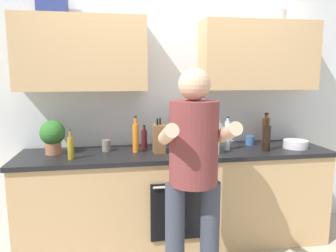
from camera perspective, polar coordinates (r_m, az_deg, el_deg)
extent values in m
plane|color=#B2A893|center=(3.25, 1.63, -20.08)|extent=(12.00, 12.00, 0.00)
cube|color=silver|center=(3.21, 0.47, 3.08)|extent=(4.00, 0.06, 2.50)
cube|color=tan|center=(2.98, -15.22, 12.42)|extent=(1.13, 0.32, 0.65)
cube|color=tan|center=(3.28, 15.94, 12.05)|extent=(1.13, 0.32, 0.65)
cylinder|color=silver|center=(3.38, 18.39, 18.25)|extent=(0.24, 0.24, 0.10)
cube|color=navy|center=(3.06, -20.14, 20.33)|extent=(0.24, 0.20, 0.22)
cube|color=tan|center=(3.07, 1.66, -13.05)|extent=(2.80, 0.60, 0.86)
cube|color=black|center=(2.93, 1.70, -4.86)|extent=(2.84, 0.64, 0.04)
cube|color=black|center=(2.78, 2.78, -15.05)|extent=(0.56, 0.02, 0.50)
cylinder|color=silver|center=(2.67, 2.92, -10.74)|extent=(0.52, 0.02, 0.02)
cylinder|color=#383D4C|center=(2.42, 1.24, -19.82)|extent=(0.14, 0.14, 0.83)
cylinder|color=#383D4C|center=(2.47, 7.52, -19.18)|extent=(0.14, 0.14, 0.83)
cylinder|color=brown|center=(2.19, 4.65, -3.05)|extent=(0.34, 0.34, 0.58)
sphere|color=#D8AD8C|center=(2.15, 4.79, 7.47)|extent=(0.22, 0.22, 0.22)
cylinder|color=#D8AD8C|center=(2.02, 0.01, -1.54)|extent=(0.09, 0.31, 0.19)
cylinder|color=#D8AD8C|center=(2.12, 10.72, -1.18)|extent=(0.09, 0.31, 0.19)
cylinder|color=#471419|center=(3.01, -4.30, -2.39)|extent=(0.05, 0.05, 0.18)
cylinder|color=#471419|center=(2.99, -4.32, -0.39)|extent=(0.02, 0.02, 0.04)
cylinder|color=black|center=(2.99, -4.33, 0.06)|extent=(0.03, 0.03, 0.01)
cylinder|color=silver|center=(2.97, 10.62, -1.76)|extent=(0.05, 0.05, 0.27)
cylinder|color=silver|center=(2.95, 10.70, 1.13)|extent=(0.02, 0.02, 0.03)
cylinder|color=black|center=(2.95, 10.72, 1.56)|extent=(0.03, 0.03, 0.01)
cylinder|color=black|center=(3.04, 17.28, -2.11)|extent=(0.07, 0.07, 0.24)
cylinder|color=black|center=(3.01, 17.41, 0.62)|extent=(0.03, 0.03, 0.06)
cylinder|color=black|center=(3.01, 17.44, 1.29)|extent=(0.03, 0.03, 0.01)
cylinder|color=olive|center=(2.74, -17.12, -3.88)|extent=(0.05, 0.05, 0.18)
cylinder|color=olive|center=(2.71, -17.24, -1.40)|extent=(0.02, 0.02, 0.06)
cylinder|color=black|center=(2.71, -17.28, -0.69)|extent=(0.02, 0.02, 0.01)
cylinder|color=#8C4C14|center=(3.40, 17.19, -0.82)|extent=(0.07, 0.07, 0.25)
cylinder|color=#8C4C14|center=(3.38, 17.30, 1.63)|extent=(0.04, 0.04, 0.04)
cylinder|color=black|center=(3.37, 17.33, 2.13)|extent=(0.04, 0.04, 0.02)
cylinder|color=orange|center=(2.86, -5.84, -2.23)|extent=(0.06, 0.06, 0.25)
cylinder|color=orange|center=(2.83, -5.89, 0.90)|extent=(0.03, 0.03, 0.06)
cylinder|color=black|center=(2.83, -5.90, 1.66)|extent=(0.03, 0.03, 0.01)
cylinder|color=#33598C|center=(3.27, 14.53, -2.50)|extent=(0.09, 0.09, 0.09)
cylinder|color=slate|center=(2.95, -11.04, -3.49)|extent=(0.08, 0.08, 0.10)
cylinder|color=#BF4C47|center=(3.01, 2.95, -3.26)|extent=(0.07, 0.07, 0.08)
cylinder|color=silver|center=(3.26, 21.95, -3.04)|extent=(0.23, 0.23, 0.08)
cube|color=brown|center=(2.85, -1.65, -2.29)|extent=(0.10, 0.14, 0.25)
cylinder|color=black|center=(2.80, -1.91, 0.72)|extent=(0.02, 0.02, 0.06)
cylinder|color=black|center=(2.84, -1.42, 0.85)|extent=(0.02, 0.02, 0.06)
cylinder|color=#9E6647|center=(2.97, -19.93, -3.77)|extent=(0.14, 0.14, 0.11)
sphere|color=#2D6B28|center=(2.94, -20.07, -1.12)|extent=(0.22, 0.22, 0.22)
cube|color=tan|center=(2.89, 6.62, -2.41)|extent=(0.29, 0.27, 0.23)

